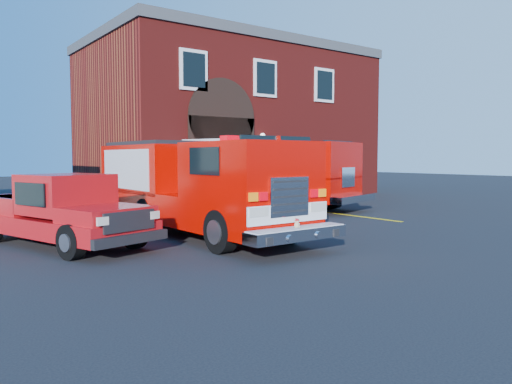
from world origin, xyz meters
TOP-DOWN VIEW (x-y plane):
  - ground at (0.00, 0.00)m, footprint 100.00×100.00m
  - parking_stripe_near at (6.50, 1.00)m, footprint 0.12×3.00m
  - parking_stripe_mid at (6.50, 4.00)m, footprint 0.12×3.00m
  - parking_stripe_far at (6.50, 7.00)m, footprint 0.12×3.00m
  - fire_station at (8.99, 13.98)m, footprint 15.20×10.20m
  - fire_engine at (-0.29, 1.35)m, footprint 2.56×8.56m
  - pickup_truck at (-3.79, 1.59)m, footprint 3.34×5.61m
  - secondary_truck at (5.60, 6.46)m, footprint 5.26×9.39m

SIDE VIEW (x-z plane):
  - ground at x=0.00m, z-range 0.00..0.00m
  - parking_stripe_near at x=6.50m, z-range 0.00..0.01m
  - parking_stripe_mid at x=6.50m, z-range 0.00..0.01m
  - parking_stripe_far at x=6.50m, z-range 0.00..0.01m
  - pickup_truck at x=-3.79m, z-range -0.05..1.68m
  - fire_engine at x=-0.29m, z-range 0.05..2.67m
  - secondary_truck at x=5.60m, z-range 0.13..3.04m
  - fire_station at x=8.99m, z-range 0.03..8.48m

